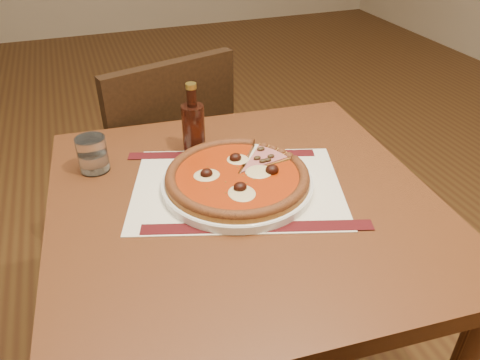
{
  "coord_description": "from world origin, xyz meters",
  "views": [
    {
      "loc": [
        -0.7,
        -1.81,
        1.33
      ],
      "look_at": [
        -0.42,
        -1.03,
        0.78
      ],
      "focal_mm": 35.0,
      "sensor_mm": 36.0,
      "label": 1
    }
  ],
  "objects_px": {
    "pizza": "(237,176)",
    "bottle": "(193,127)",
    "table": "(243,234)",
    "water_glass": "(93,154)",
    "plate": "(237,183)",
    "chair_far": "(163,162)"
  },
  "relations": [
    {
      "from": "pizza",
      "to": "bottle",
      "type": "bearing_deg",
      "value": 104.89
    },
    {
      "from": "chair_far",
      "to": "plate",
      "type": "height_order",
      "value": "chair_far"
    },
    {
      "from": "chair_far",
      "to": "water_glass",
      "type": "height_order",
      "value": "chair_far"
    },
    {
      "from": "plate",
      "to": "table",
      "type": "bearing_deg",
      "value": -90.12
    },
    {
      "from": "water_glass",
      "to": "bottle",
      "type": "relative_size",
      "value": 0.46
    },
    {
      "from": "table",
      "to": "chair_far",
      "type": "bearing_deg",
      "value": 96.32
    },
    {
      "from": "chair_far",
      "to": "water_glass",
      "type": "relative_size",
      "value": 10.74
    },
    {
      "from": "table",
      "to": "plate",
      "type": "height_order",
      "value": "plate"
    },
    {
      "from": "plate",
      "to": "water_glass",
      "type": "relative_size",
      "value": 4.0
    },
    {
      "from": "table",
      "to": "water_glass",
      "type": "bearing_deg",
      "value": 142.62
    },
    {
      "from": "chair_far",
      "to": "plate",
      "type": "xyz_separation_m",
      "value": [
        0.07,
        -0.57,
        0.26
      ]
    },
    {
      "from": "water_glass",
      "to": "plate",
      "type": "bearing_deg",
      "value": -32.39
    },
    {
      "from": "water_glass",
      "to": "bottle",
      "type": "height_order",
      "value": "bottle"
    },
    {
      "from": "plate",
      "to": "pizza",
      "type": "distance_m",
      "value": 0.02
    },
    {
      "from": "table",
      "to": "plate",
      "type": "distance_m",
      "value": 0.12
    },
    {
      "from": "bottle",
      "to": "pizza",
      "type": "bearing_deg",
      "value": -75.11
    },
    {
      "from": "pizza",
      "to": "water_glass",
      "type": "height_order",
      "value": "water_glass"
    },
    {
      "from": "bottle",
      "to": "chair_far",
      "type": "bearing_deg",
      "value": 92.91
    },
    {
      "from": "table",
      "to": "bottle",
      "type": "distance_m",
      "value": 0.28
    },
    {
      "from": "plate",
      "to": "bottle",
      "type": "distance_m",
      "value": 0.19
    },
    {
      "from": "pizza",
      "to": "table",
      "type": "bearing_deg",
      "value": -90.18
    },
    {
      "from": "table",
      "to": "water_glass",
      "type": "relative_size",
      "value": 10.42
    }
  ]
}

